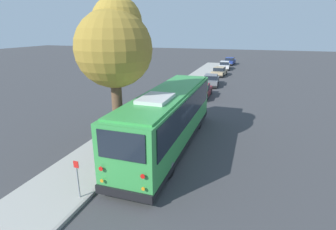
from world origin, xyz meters
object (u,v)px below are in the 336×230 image
(parked_sedan_blue, at_px, (230,61))
(parked_sedan_white, at_px, (224,66))
(parked_sedan_maroon, at_px, (201,91))
(sign_post_far, at_px, (106,158))
(street_tree, at_px, (115,44))
(parked_sedan_gray, at_px, (211,80))
(shuttle_bus, at_px, (169,116))
(sign_post_near, at_px, (78,179))
(parked_sedan_tan, at_px, (219,72))

(parked_sedan_blue, bearing_deg, parked_sedan_white, -178.48)
(parked_sedan_maroon, bearing_deg, sign_post_far, 174.36)
(parked_sedan_maroon, distance_m, street_tree, 14.88)
(sign_post_far, bearing_deg, parked_sedan_gray, -3.28)
(parked_sedan_maroon, bearing_deg, shuttle_bus, -178.76)
(parked_sedan_blue, relative_size, street_tree, 0.56)
(sign_post_far, bearing_deg, sign_post_near, 180.00)
(parked_sedan_maroon, height_order, parked_sedan_gray, parked_sedan_gray)
(sign_post_far, bearing_deg, shuttle_bus, -24.37)
(parked_sedan_maroon, xyz_separation_m, sign_post_near, (-18.07, 1.27, 0.38))
(shuttle_bus, bearing_deg, parked_sedan_white, 0.91)
(parked_sedan_white, xyz_separation_m, sign_post_near, (-38.13, 1.25, 0.35))
(parked_sedan_maroon, bearing_deg, parked_sedan_tan, -1.24)
(shuttle_bus, bearing_deg, sign_post_near, 163.41)
(parked_sedan_gray, relative_size, sign_post_near, 2.79)
(street_tree, bearing_deg, shuttle_bus, -51.67)
(shuttle_bus, height_order, parked_sedan_maroon, shuttle_bus)
(parked_sedan_blue, bearing_deg, sign_post_near, -178.36)
(parked_sedan_blue, relative_size, sign_post_near, 2.78)
(shuttle_bus, height_order, parked_sedan_gray, shuttle_bus)
(parked_sedan_white, bearing_deg, sign_post_far, 174.76)
(parked_sedan_tan, relative_size, sign_post_near, 2.71)
(parked_sedan_maroon, relative_size, sign_post_far, 3.29)
(parked_sedan_maroon, bearing_deg, parked_sedan_blue, -1.57)
(shuttle_bus, distance_m, street_tree, 4.82)
(shuttle_bus, bearing_deg, parked_sedan_blue, 0.40)
(parked_sedan_gray, bearing_deg, parked_sedan_white, -4.59)
(parked_sedan_maroon, xyz_separation_m, street_tree, (-13.85, 1.68, 5.20))
(sign_post_far, bearing_deg, street_tree, 10.61)
(parked_sedan_gray, xyz_separation_m, parked_sedan_blue, (20.69, -0.22, 0.02))
(parked_sedan_gray, height_order, sign_post_far, sign_post_far)
(parked_sedan_tan, xyz_separation_m, sign_post_far, (-29.36, 1.30, 0.26))
(parked_sedan_white, bearing_deg, street_tree, 173.94)
(sign_post_near, bearing_deg, shuttle_bus, -16.57)
(parked_sedan_maroon, relative_size, parked_sedan_blue, 0.99)
(parked_sedan_tan, height_order, parked_sedan_white, parked_sedan_white)
(parked_sedan_maroon, bearing_deg, parked_sedan_gray, -1.05)
(parked_sedan_gray, bearing_deg, parked_sedan_tan, -4.93)
(parked_sedan_maroon, distance_m, parked_sedan_white, 20.06)
(parked_sedan_tan, height_order, sign_post_far, sign_post_far)
(parked_sedan_blue, bearing_deg, sign_post_far, -178.45)
(sign_post_near, bearing_deg, street_tree, 5.53)
(parked_sedan_white, bearing_deg, parked_sedan_gray, 176.79)
(parked_sedan_gray, bearing_deg, sign_post_far, 172.08)
(parked_sedan_gray, height_order, street_tree, street_tree)
(parked_sedan_maroon, distance_m, parked_sedan_gray, 5.99)
(parked_sedan_maroon, xyz_separation_m, parked_sedan_gray, (5.99, 0.01, 0.01))
(shuttle_bus, xyz_separation_m, parked_sedan_white, (32.19, 0.52, -1.23))
(shuttle_bus, bearing_deg, parked_sedan_maroon, 2.34)
(parked_sedan_gray, relative_size, parked_sedan_blue, 1.01)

